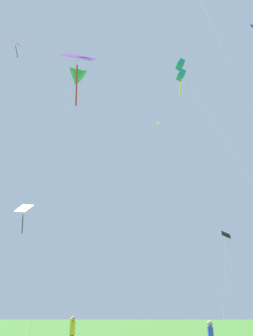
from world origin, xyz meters
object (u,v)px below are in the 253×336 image
Objects in this scene: kite_green_small at (75,72)px; person_in_red_shirt at (72,331)px; kite_teal_box at (181,71)px; kite_pink_low at (12,55)px; kite_purple_streamer at (77,68)px; kite_white_distant at (156,125)px; kite_black_large at (226,239)px; kite_yellow_diamond at (22,214)px.

person_in_red_shirt is at bearing -72.68° from kite_green_small.
kite_teal_box is 15.02m from person_in_red_shirt.
kite_purple_streamer is (7.95, -7.35, -7.85)m from kite_pink_low.
person_in_red_shirt is at bearing 33.98° from kite_purple_streamer.
kite_green_small is at bearing -115.02° from kite_white_distant.
kite_black_large is 0.39× the size of kite_white_distant.
kite_purple_streamer is (-7.46, -28.77, -12.54)m from kite_white_distant.
kite_teal_box is 35.02m from kite_white_distant.
kite_yellow_diamond is 0.59× the size of kite_green_small.
kite_black_large is 20.92m from kite_white_distant.
kite_white_distant reaches higher than kite_teal_box.
kite_white_distant reaches higher than person_in_red_shirt.
kite_green_small is at bearing 107.32° from person_in_red_shirt.
kite_yellow_diamond reaches higher than kite_black_large.
kite_green_small is (-17.38, -16.56, 13.16)m from kite_black_large.
kite_teal_box is 17.02m from kite_green_small.
kite_yellow_diamond is at bearing 114.36° from kite_purple_streamer.
kite_white_distant is at bearing 156.08° from kite_black_large.
kite_white_distant is 1.21× the size of kite_green_small.
kite_purple_streamer reaches higher than person_in_red_shirt.
kite_white_distant is (0.91, 31.53, 15.20)m from kite_teal_box.
kite_white_distant is 40.85m from person_in_red_shirt.
kite_teal_box is 7.60m from kite_purple_streamer.
person_in_red_shirt is (-6.82, -28.33, -28.63)m from kite_white_distant.
kite_white_distant is 1.59× the size of kite_purple_streamer.
person_in_red_shirt is at bearing -103.53° from kite_white_distant.
kite_pink_low is (-14.50, 10.12, 10.52)m from kite_teal_box.
kite_yellow_diamond is at bearing 123.80° from kite_teal_box.
kite_black_large is at bearing 58.49° from kite_purple_streamer.
kite_pink_low is 1.46× the size of kite_purple_streamer.
person_in_red_shirt is at bearing -63.78° from kite_yellow_diamond.
kite_black_large is 30.43m from person_in_red_shirt.
kite_white_distant is at bearing 64.98° from kite_green_small.
kite_pink_low is 1.11× the size of kite_green_small.
kite_white_distant is 32.25m from kite_purple_streamer.
kite_yellow_diamond is (-16.38, 24.48, -1.33)m from kite_teal_box.
kite_black_large is at bearing 72.35° from kite_teal_box.
kite_black_large is 0.81× the size of kite_yellow_diamond.
kite_black_large is at bearing -23.92° from kite_white_distant.
kite_white_distant reaches higher than kite_green_small.
kite_white_distant reaches higher than kite_pink_low.
kite_yellow_diamond is at bearing 97.47° from kite_pink_low.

